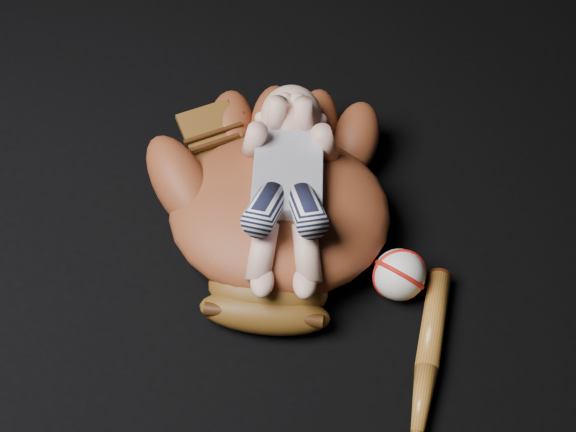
{
  "coord_description": "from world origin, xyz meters",
  "views": [
    {
      "loc": [
        0.22,
        -0.68,
        1.09
      ],
      "look_at": [
        0.08,
        0.1,
        0.09
      ],
      "focal_mm": 50.0,
      "sensor_mm": 36.0,
      "label": 1
    }
  ],
  "objects_px": {
    "baseball_bat": "(425,381)",
    "baseball": "(399,275)",
    "baseball_glove": "(280,204)",
    "newborn_baby": "(287,185)"
  },
  "relations": [
    {
      "from": "baseball_bat",
      "to": "baseball",
      "type": "xyz_separation_m",
      "value": [
        -0.05,
        0.17,
        0.02
      ]
    },
    {
      "from": "baseball_glove",
      "to": "baseball",
      "type": "distance_m",
      "value": 0.22
    },
    {
      "from": "baseball_glove",
      "to": "baseball_bat",
      "type": "xyz_separation_m",
      "value": [
        0.26,
        -0.25,
        -0.06
      ]
    },
    {
      "from": "newborn_baby",
      "to": "baseball_bat",
      "type": "bearing_deg",
      "value": -51.67
    },
    {
      "from": "baseball",
      "to": "newborn_baby",
      "type": "bearing_deg",
      "value": 159.54
    },
    {
      "from": "newborn_baby",
      "to": "baseball_glove",
      "type": "bearing_deg",
      "value": 145.14
    },
    {
      "from": "baseball",
      "to": "baseball_glove",
      "type": "bearing_deg",
      "value": 159.05
    },
    {
      "from": "baseball",
      "to": "baseball_bat",
      "type": "bearing_deg",
      "value": -72.04
    },
    {
      "from": "baseball_bat",
      "to": "baseball",
      "type": "height_order",
      "value": "baseball"
    },
    {
      "from": "newborn_baby",
      "to": "baseball",
      "type": "height_order",
      "value": "newborn_baby"
    }
  ]
}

